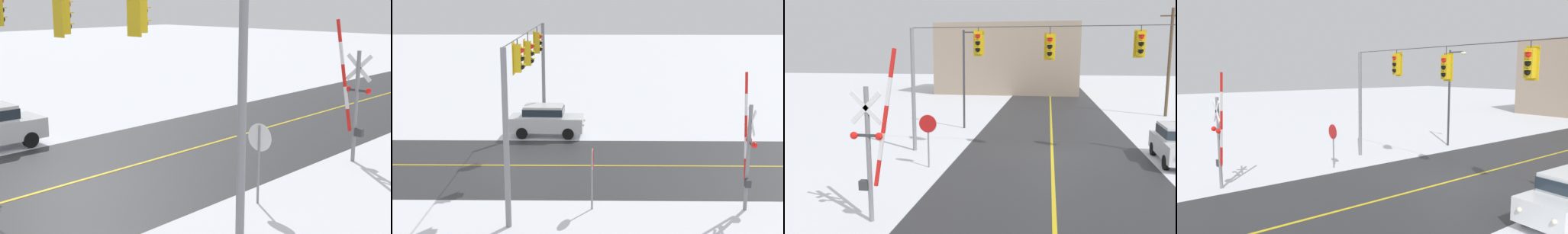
{
  "view_description": "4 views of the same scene",
  "coord_description": "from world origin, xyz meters",
  "views": [
    {
      "loc": [
        -14.15,
        9.02,
        5.74
      ],
      "look_at": [
        -3.04,
        -2.71,
        2.22
      ],
      "focal_mm": 49.75,
      "sensor_mm": 36.0,
      "label": 1
    },
    {
      "loc": [
        -25.35,
        -2.99,
        8.0
      ],
      "look_at": [
        -3.11,
        -2.68,
        3.03
      ],
      "focal_mm": 52.29,
      "sensor_mm": 36.0,
      "label": 2
    },
    {
      "loc": [
        -0.3,
        -18.8,
        4.87
      ],
      "look_at": [
        -3.13,
        -2.52,
        2.24
      ],
      "focal_mm": 35.85,
      "sensor_mm": 36.0,
      "label": 3
    },
    {
      "loc": [
        11.12,
        -12.66,
        5.09
      ],
      "look_at": [
        -3.52,
        -1.67,
        2.81
      ],
      "focal_mm": 33.93,
      "sensor_mm": 36.0,
      "label": 4
    }
  ],
  "objects": [
    {
      "name": "ground_plane",
      "position": [
        0.0,
        0.0,
        0.0
      ],
      "size": [
        160.0,
        160.0,
        0.0
      ],
      "primitive_type": "plane",
      "color": "white"
    },
    {
      "name": "stop_sign",
      "position": [
        -5.36,
        -2.89,
        1.71
      ],
      "size": [
        0.8,
        0.09,
        2.35
      ],
      "color": "gray",
      "rests_on": "ground"
    },
    {
      "name": "signal_span",
      "position": [
        -0.03,
        -0.01,
        4.28
      ],
      "size": [
        14.2,
        0.47,
        6.22
      ],
      "color": "gray",
      "rests_on": "ground"
    },
    {
      "name": "railroad_crossing",
      "position": [
        -5.26,
        -8.59,
        2.33
      ],
      "size": [
        1.43,
        0.31,
        5.07
      ],
      "color": "gray",
      "rests_on": "ground"
    }
  ]
}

